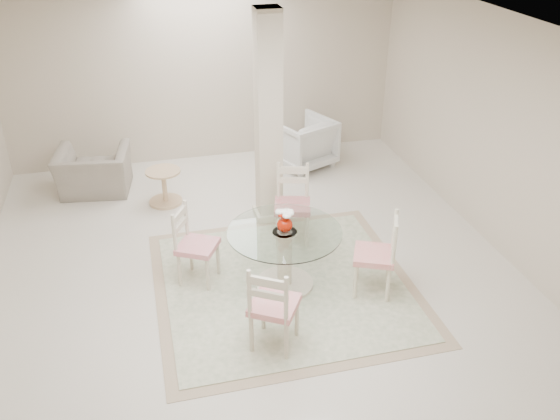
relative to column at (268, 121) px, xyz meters
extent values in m
plane|color=silver|center=(-0.50, -1.30, -1.35)|extent=(7.00, 7.00, 0.00)
cube|color=beige|center=(-0.50, 2.20, 0.00)|extent=(6.00, 0.02, 2.70)
cube|color=beige|center=(2.50, -1.30, 0.00)|extent=(0.02, 7.00, 2.70)
cube|color=white|center=(-0.50, -1.30, 1.35)|extent=(6.00, 7.00, 0.02)
cube|color=beige|center=(0.00, 0.00, 0.00)|extent=(0.30, 0.30, 2.70)
cube|color=tan|center=(-0.19, -1.54, -1.35)|extent=(2.81, 2.81, 0.01)
cube|color=beige|center=(-0.19, -1.54, -1.34)|extent=(2.57, 2.57, 0.01)
cylinder|color=beige|center=(-0.19, -1.54, -1.33)|extent=(0.64, 0.64, 0.05)
cylinder|color=beige|center=(-0.19, -1.54, -0.99)|extent=(0.16, 0.16, 0.65)
cylinder|color=beige|center=(-0.19, -1.54, -0.67)|extent=(0.26, 0.26, 0.03)
cylinder|color=white|center=(-0.19, -1.54, -0.65)|extent=(1.22, 1.22, 0.01)
ellipsoid|color=#AF1805|center=(-0.19, -1.54, -0.57)|extent=(0.17, 0.17, 0.16)
cylinder|color=#AF1805|center=(-0.19, -1.54, -0.47)|extent=(0.09, 0.09, 0.05)
cylinder|color=#AF1805|center=(-0.19, -1.54, -0.44)|extent=(0.14, 0.14, 0.02)
ellipsoid|color=white|center=(-0.19, -1.54, -0.42)|extent=(0.10, 0.10, 0.04)
ellipsoid|color=white|center=(-0.14, -1.52, -0.43)|extent=(0.10, 0.10, 0.04)
ellipsoid|color=white|center=(-0.24, -1.51, -0.43)|extent=(0.10, 0.10, 0.04)
ellipsoid|color=white|center=(-0.18, -1.59, -0.43)|extent=(0.10, 0.10, 0.04)
ellipsoid|color=white|center=(-0.15, -1.57, -0.42)|extent=(0.10, 0.10, 0.04)
cylinder|color=#F3E9C8|center=(0.62, -1.64, -1.13)|extent=(0.04, 0.04, 0.44)
cylinder|color=#F3E9C8|center=(0.48, -1.95, -1.13)|extent=(0.04, 0.04, 0.44)
cylinder|color=#F3E9C8|center=(0.93, -1.78, -1.13)|extent=(0.04, 0.04, 0.44)
cylinder|color=#F3E9C8|center=(0.79, -2.10, -1.13)|extent=(0.04, 0.04, 0.44)
cube|color=red|center=(0.70, -1.87, -0.88)|extent=(0.55, 0.55, 0.07)
cube|color=#F3E9C8|center=(0.87, -1.95, -0.56)|extent=(0.19, 0.36, 0.51)
cylinder|color=beige|center=(-0.08, -0.77, -1.13)|extent=(0.04, 0.04, 0.45)
cylinder|color=beige|center=(0.26, -0.87, -1.13)|extent=(0.04, 0.04, 0.45)
cylinder|color=beige|center=(0.02, -0.43, -1.13)|extent=(0.04, 0.04, 0.45)
cylinder|color=beige|center=(0.35, -0.53, -1.13)|extent=(0.04, 0.04, 0.45)
cube|color=#B6131B|center=(0.14, -0.65, -0.87)|extent=(0.53, 0.53, 0.07)
cube|color=beige|center=(0.19, -0.46, -0.54)|extent=(0.39, 0.15, 0.52)
cylinder|color=beige|center=(-1.02, -1.44, -1.14)|extent=(0.04, 0.04, 0.42)
cylinder|color=beige|center=(-0.86, -1.15, -1.14)|extent=(0.04, 0.04, 0.42)
cylinder|color=beige|center=(-1.30, -1.28, -1.14)|extent=(0.04, 0.04, 0.42)
cylinder|color=beige|center=(-1.15, -0.99, -1.14)|extent=(0.04, 0.04, 0.42)
cube|color=red|center=(-1.08, -1.21, -0.90)|extent=(0.54, 0.54, 0.06)
cube|color=beige|center=(-1.24, -1.13, -0.60)|extent=(0.21, 0.34, 0.49)
cylinder|color=beige|center=(-0.28, -2.38, -1.13)|extent=(0.04, 0.04, 0.44)
cylinder|color=beige|center=(-0.57, -2.20, -1.13)|extent=(0.04, 0.04, 0.44)
cylinder|color=beige|center=(-0.46, -2.67, -1.13)|extent=(0.04, 0.04, 0.44)
cylinder|color=beige|center=(-0.75, -2.49, -1.13)|extent=(0.04, 0.04, 0.44)
cube|color=red|center=(-0.52, -2.43, -0.88)|extent=(0.58, 0.58, 0.07)
cube|color=beige|center=(-0.62, -2.60, -0.56)|extent=(0.35, 0.24, 0.52)
imported|color=gray|center=(-2.24, 1.32, -1.03)|extent=(1.09, 0.99, 0.64)
imported|color=white|center=(0.89, 1.49, -0.97)|extent=(1.08, 1.09, 0.76)
cylinder|color=#D7AD84|center=(-1.31, 0.74, -1.33)|extent=(0.46, 0.46, 0.04)
cylinder|color=#D7AD84|center=(-1.31, 0.74, -1.10)|extent=(0.07, 0.07, 0.44)
cylinder|color=#D7AD84|center=(-1.31, 0.74, -0.87)|extent=(0.47, 0.47, 0.03)
camera|label=1|loc=(-1.53, -6.70, 2.57)|focal=38.00mm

